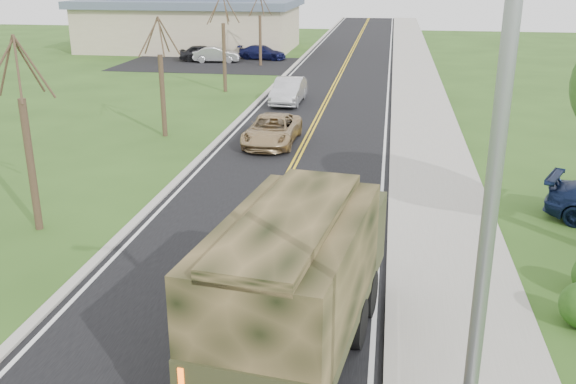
# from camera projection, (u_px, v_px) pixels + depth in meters

# --- Properties ---
(road) EXTENTS (8.00, 120.00, 0.01)m
(road) POSITION_uv_depth(u_px,v_px,m) (337.00, 79.00, 47.39)
(road) COLOR black
(road) RESTS_ON ground
(curb_right) EXTENTS (0.30, 120.00, 0.12)m
(curb_right) POSITION_uv_depth(u_px,v_px,m) (394.00, 80.00, 46.76)
(curb_right) COLOR #9E998E
(curb_right) RESTS_ON ground
(sidewalk_right) EXTENTS (3.20, 120.00, 0.10)m
(sidewalk_right) POSITION_uv_depth(u_px,v_px,m) (419.00, 81.00, 46.50)
(sidewalk_right) COLOR #9E998E
(sidewalk_right) RESTS_ON ground
(curb_left) EXTENTS (0.30, 120.00, 0.10)m
(curb_left) POSITION_uv_depth(u_px,v_px,m) (282.00, 77.00, 47.99)
(curb_left) COLOR #9E998E
(curb_left) RESTS_ON ground
(street_light) EXTENTS (1.65, 0.22, 8.00)m
(street_light) POSITION_uv_depth(u_px,v_px,m) (473.00, 284.00, 7.47)
(street_light) COLOR gray
(street_light) RESTS_ON ground
(bare_tree_a) EXTENTS (1.93, 2.26, 6.08)m
(bare_tree_a) POSITION_uv_depth(u_px,v_px,m) (29.00, 149.00, 19.61)
(bare_tree_a) COLOR #38281C
(bare_tree_a) RESTS_ON ground
(bare_tree_b) EXTENTS (1.83, 2.14, 5.73)m
(bare_tree_b) POSITION_uv_depth(u_px,v_px,m) (162.00, 86.00, 30.84)
(bare_tree_b) COLOR #38281C
(bare_tree_b) RESTS_ON ground
(bare_tree_c) EXTENTS (2.04, 2.39, 6.42)m
(bare_tree_c) POSITION_uv_depth(u_px,v_px,m) (224.00, 49.00, 41.91)
(bare_tree_c) COLOR #38281C
(bare_tree_c) RESTS_ON ground
(bare_tree_d) EXTENTS (1.88, 2.20, 5.91)m
(bare_tree_d) POSITION_uv_depth(u_px,v_px,m) (260.00, 35.00, 53.16)
(bare_tree_d) COLOR #38281C
(bare_tree_d) RESTS_ON ground
(commercial_building) EXTENTS (25.50, 21.50, 5.65)m
(commercial_building) POSITION_uv_depth(u_px,v_px,m) (191.00, 22.00, 63.73)
(commercial_building) COLOR tan
(commercial_building) RESTS_ON ground
(military_truck) EXTENTS (3.38, 7.40, 3.57)m
(military_truck) POSITION_uv_depth(u_px,v_px,m) (300.00, 272.00, 13.05)
(military_truck) COLOR black
(military_truck) RESTS_ON ground
(suv_champagne) EXTENTS (2.31, 4.88, 1.34)m
(suv_champagne) POSITION_uv_depth(u_px,v_px,m) (272.00, 130.00, 30.00)
(suv_champagne) COLOR tan
(suv_champagne) RESTS_ON ground
(sedan_silver) EXTENTS (1.70, 4.65, 1.52)m
(sedan_silver) POSITION_uv_depth(u_px,v_px,m) (289.00, 91.00, 38.92)
(sedan_silver) COLOR silver
(sedan_silver) RESTS_ON ground
(lot_car_dark) EXTENTS (4.36, 2.30, 1.42)m
(lot_car_dark) POSITION_uv_depth(u_px,v_px,m) (203.00, 53.00, 56.27)
(lot_car_dark) COLOR black
(lot_car_dark) RESTS_ON ground
(lot_car_silver) EXTENTS (4.16, 1.97, 1.32)m
(lot_car_silver) POSITION_uv_depth(u_px,v_px,m) (216.00, 55.00, 55.60)
(lot_car_silver) COLOR #A4A4A8
(lot_car_silver) RESTS_ON ground
(lot_car_navy) EXTENTS (4.51, 2.44, 1.24)m
(lot_car_navy) POSITION_uv_depth(u_px,v_px,m) (262.00, 52.00, 57.32)
(lot_car_navy) COLOR #0F133A
(lot_car_navy) RESTS_ON ground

